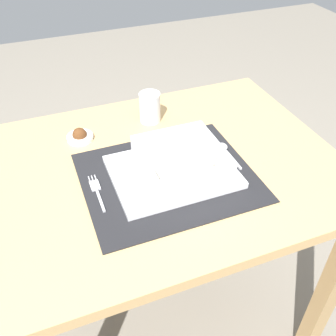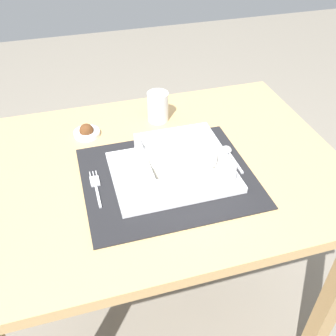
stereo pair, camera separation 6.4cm
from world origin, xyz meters
name	(u,v)px [view 1 (the left image)]	position (x,y,z in m)	size (l,w,h in m)	color
ground_plane	(159,314)	(0.00, 0.00, 0.00)	(6.00, 6.00, 0.00)	gray
dining_table	(156,196)	(0.00, 0.00, 0.61)	(0.96, 0.70, 0.72)	tan
placemat	(168,177)	(0.01, -0.06, 0.72)	(0.42, 0.35, 0.00)	black
serving_plate	(172,172)	(0.03, -0.05, 0.73)	(0.30, 0.23, 0.02)	white
porridge_bowl	(181,160)	(0.05, -0.05, 0.76)	(0.20, 0.20, 0.05)	white
fork	(96,190)	(-0.16, -0.04, 0.73)	(0.02, 0.13, 0.00)	silver
spoon	(225,149)	(0.19, -0.01, 0.73)	(0.02, 0.11, 0.01)	silver
butter_knife	(224,163)	(0.16, -0.06, 0.73)	(0.01, 0.13, 0.01)	black
drinking_glass	(150,109)	(0.06, 0.21, 0.76)	(0.06, 0.06, 0.09)	white
condiment_saucer	(80,136)	(-0.16, 0.19, 0.73)	(0.07, 0.07, 0.04)	white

